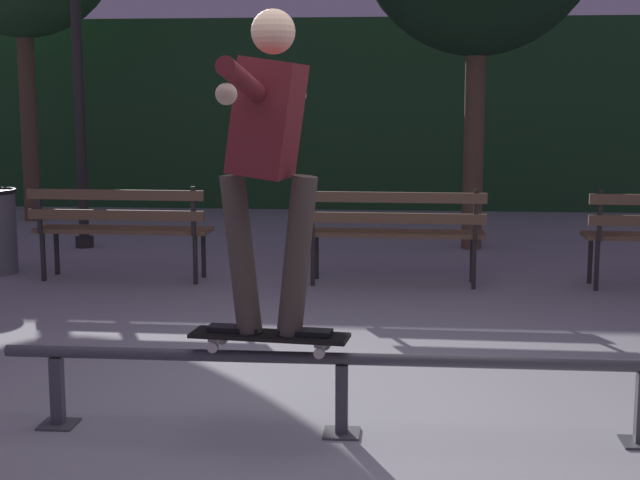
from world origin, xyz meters
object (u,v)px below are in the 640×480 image
at_px(skateboard, 270,337).
at_px(skateboarder, 269,145).
at_px(park_bench_leftmost, 120,222).
at_px(lamp_post_left, 76,19).
at_px(park_bench_left_center, 393,226).
at_px(grind_rail, 342,373).

relative_size(skateboard, skateboarder, 0.51).
distance_m(skateboard, skateboarder, 0.94).
height_order(park_bench_leftmost, lamp_post_left, lamp_post_left).
bearing_deg(lamp_post_left, skateboard, -62.68).
relative_size(skateboard, park_bench_left_center, 0.50).
height_order(grind_rail, park_bench_left_center, park_bench_left_center).
distance_m(skateboard, park_bench_left_center, 3.76).
relative_size(skateboarder, park_bench_left_center, 0.97).
height_order(skateboard, park_bench_left_center, park_bench_left_center).
distance_m(grind_rail, lamp_post_left, 6.79).
bearing_deg(skateboarder, lamp_post_left, 117.34).
relative_size(grind_rail, park_bench_left_center, 2.11).
height_order(skateboarder, lamp_post_left, lamp_post_left).
relative_size(grind_rail, park_bench_leftmost, 2.11).
bearing_deg(park_bench_leftmost, skateboard, -63.08).
distance_m(skateboarder, lamp_post_left, 6.36).
xyz_separation_m(skateboard, park_bench_left_center, (0.57, 3.72, 0.05)).
bearing_deg(park_bench_leftmost, skateboarder, -63.05).
xyz_separation_m(skateboard, park_bench_leftmost, (-1.89, 3.72, 0.05)).
distance_m(park_bench_leftmost, lamp_post_left, 2.86).
bearing_deg(grind_rail, park_bench_leftmost, 121.11).
relative_size(skateboard, lamp_post_left, 0.20).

